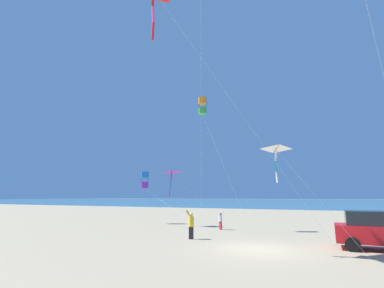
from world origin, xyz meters
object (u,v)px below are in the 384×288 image
Objects in this scene: kite_delta_striped_overhead at (276,149)px; kite_delta_small_distant at (172,172)px; person_child_green_jacket at (220,219)px; kite_box_yellow_midlevel at (145,180)px; person_adult_flyer at (191,223)px; kite_box_long_streamer_left at (202,106)px; parked_car at (382,230)px; cooler_box at (379,238)px.

kite_delta_striped_overhead is 14.03m from kite_delta_small_distant.
kite_box_yellow_midlevel is at bearing 80.40° from person_child_green_jacket.
person_adult_flyer is 9.91m from kite_box_long_streamer_left.
parked_car is 0.51× the size of kite_box_yellow_midlevel.
cooler_box is 0.43× the size of person_child_green_jacket.
kite_delta_small_distant is at bearing 50.38° from kite_delta_striped_overhead.
kite_delta_small_distant is (6.16, 5.02, 3.77)m from person_adult_flyer.
kite_box_yellow_midlevel reaches higher than person_child_green_jacket.
kite_box_long_streamer_left reaches higher than kite_delta_small_distant.
kite_box_long_streamer_left is at bearing -116.20° from kite_delta_small_distant.
kite_box_yellow_midlevel is 17.43m from kite_delta_striped_overhead.
parked_car is at bearing -50.31° from kite_delta_striped_overhead.
parked_car is at bearing -108.87° from kite_box_yellow_midlevel.
kite_delta_small_distant reaches higher than person_child_green_jacket.
kite_box_yellow_midlevel reaches higher than cooler_box.
person_child_green_jacket is (5.62, 0.19, -0.16)m from person_adult_flyer.
kite_delta_small_distant is (5.47, 15.00, 3.76)m from parked_car.
kite_delta_small_distant is (8.95, 10.81, 0.00)m from kite_delta_striped_overhead.
parked_car is at bearing 176.70° from cooler_box.
person_adult_flyer reaches higher than person_child_green_jacket.
person_child_green_jacket is at bearing 64.14° from parked_car.
kite_delta_small_distant is at bearing 83.62° from person_child_green_jacket.
person_adult_flyer is 7.45m from kite_delta_striped_overhead.
parked_car is 0.78× the size of kite_delta_small_distant.
cooler_box is 0.07× the size of kite_box_yellow_midlevel.
cooler_box is (3.02, -0.17, -0.74)m from parked_car.
cooler_box is at bearing -100.07° from kite_box_yellow_midlevel.
person_child_green_jacket is at bearing 1.93° from person_adult_flyer.
person_child_green_jacket is at bearing 79.55° from cooler_box.
kite_delta_small_distant is at bearing -103.86° from kite_box_yellow_midlevel.
cooler_box is 0.36× the size of person_adult_flyer.
kite_box_long_streamer_left reaches higher than person_child_green_jacket.
person_child_green_jacket is at bearing 35.39° from kite_delta_striped_overhead.
kite_box_yellow_midlevel is at bearing 50.68° from person_adult_flyer.
person_adult_flyer is at bearing -129.32° from kite_box_yellow_midlevel.
person_adult_flyer is at bearing 64.26° from kite_delta_striped_overhead.
cooler_box is 9.03m from kite_delta_striped_overhead.
person_adult_flyer is 8.80m from kite_delta_small_distant.
kite_box_long_streamer_left is 1.24× the size of kite_box_yellow_midlevel.
kite_delta_small_distant is at bearing 69.97° from parked_car.
kite_box_long_streamer_left reaches higher than person_adult_flyer.
parked_car is 3.12m from cooler_box.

